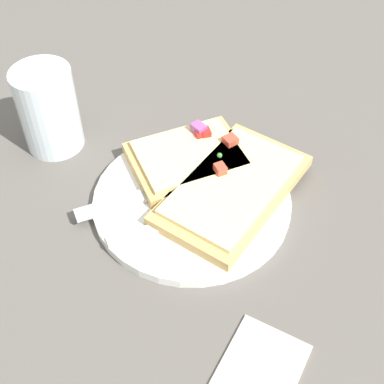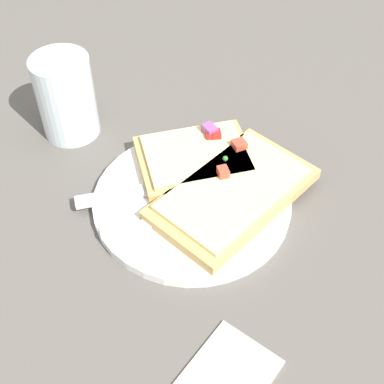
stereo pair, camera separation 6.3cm
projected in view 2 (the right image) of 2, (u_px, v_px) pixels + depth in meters
name	position (u px, v px, depth m)	size (l,w,h in m)	color
ground_plane	(192.00, 204.00, 0.65)	(4.00, 4.00, 0.00)	#56514C
plate	(192.00, 201.00, 0.64)	(0.24, 0.24, 0.01)	white
fork	(203.00, 214.00, 0.62)	(0.17, 0.15, 0.01)	silver
knife	(150.00, 190.00, 0.64)	(0.18, 0.15, 0.01)	silver
pizza_slice_main	(233.00, 192.00, 0.63)	(0.21, 0.13, 0.03)	tan
pizza_slice_corner	(196.00, 158.00, 0.67)	(0.18, 0.17, 0.03)	tan
crumb_scatter	(185.00, 187.00, 0.64)	(0.01, 0.03, 0.01)	tan
drinking_glass	(66.00, 97.00, 0.70)	(0.08, 0.08, 0.11)	silver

